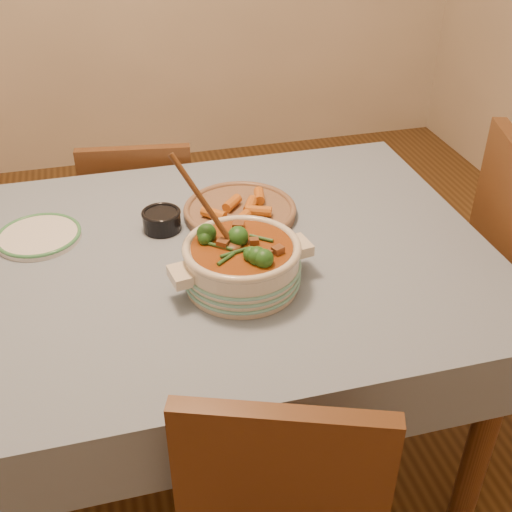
{
  "coord_description": "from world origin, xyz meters",
  "views": [
    {
      "loc": [
        -0.12,
        -1.36,
        1.68
      ],
      "look_at": [
        0.19,
        -0.18,
        0.85
      ],
      "focal_mm": 45.0,
      "sensor_mm": 36.0,
      "label": 1
    }
  ],
  "objects": [
    {
      "name": "floor",
      "position": [
        0.0,
        0.0,
        0.0
      ],
      "size": [
        4.5,
        4.5,
        0.0
      ],
      "primitive_type": "plane",
      "color": "#4A2E15",
      "rests_on": "ground"
    },
    {
      "name": "dining_table",
      "position": [
        0.0,
        0.0,
        0.66
      ],
      "size": [
        1.68,
        1.08,
        0.76
      ],
      "color": "brown",
      "rests_on": "floor"
    },
    {
      "name": "stew_casserole",
      "position": [
        0.16,
        -0.15,
        0.83
      ],
      "size": [
        0.36,
        0.31,
        0.33
      ],
      "rotation": [
        0.0,
        0.0,
        0.17
      ],
      "color": "beige",
      "rests_on": "dining_table"
    },
    {
      "name": "white_plate",
      "position": [
        -0.31,
        0.18,
        0.77
      ],
      "size": [
        0.23,
        0.23,
        0.02
      ],
      "rotation": [
        0.0,
        0.0,
        0.05
      ],
      "color": "silver",
      "rests_on": "dining_table"
    },
    {
      "name": "condiment_bowl",
      "position": [
        0.01,
        0.15,
        0.79
      ],
      "size": [
        0.11,
        0.11,
        0.06
      ],
      "rotation": [
        0.0,
        0.0,
        -0.08
      ],
      "color": "black",
      "rests_on": "dining_table"
    },
    {
      "name": "fried_plate",
      "position": [
        0.23,
        0.17,
        0.78
      ],
      "size": [
        0.37,
        0.37,
        0.05
      ],
      "rotation": [
        0.0,
        0.0,
        0.21
      ],
      "color": "#815E47",
      "rests_on": "dining_table"
    },
    {
      "name": "chair_far",
      "position": [
        -0.01,
        0.7,
        0.45
      ],
      "size": [
        0.42,
        0.42,
        0.8
      ],
      "rotation": [
        0.0,
        0.0,
        3.0
      ],
      "color": "brown",
      "rests_on": "floor"
    }
  ]
}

